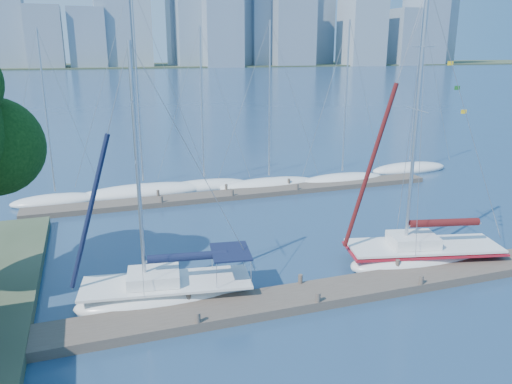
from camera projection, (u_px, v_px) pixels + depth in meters
name	position (u px, v px, depth m)	size (l,w,h in m)	color
ground	(308.00, 300.00, 21.35)	(700.00, 700.00, 0.00)	#172B49
near_dock	(309.00, 296.00, 21.30)	(26.00, 2.00, 0.40)	#4E4439
far_dock	(242.00, 194.00, 36.48)	(30.00, 1.80, 0.36)	#4E4439
far_shore	(96.00, 66.00, 312.65)	(800.00, 100.00, 1.50)	#38472D
sailboat_navy	(167.00, 281.00, 21.09)	(7.91, 3.60, 11.21)	white
sailboat_maroon	(423.00, 242.00, 24.88)	(8.48, 4.40, 13.73)	white
bg_boat_0	(56.00, 200.00, 34.67)	(6.07, 2.20, 11.99)	white
bg_boat_1	(144.00, 191.00, 36.69)	(9.52, 2.66, 15.11)	white
bg_boat_2	(204.00, 186.00, 38.39)	(7.37, 4.11, 12.25)	white
bg_boat_3	(269.00, 184.00, 38.79)	(8.15, 3.07, 12.72)	white
bg_boat_4	(342.00, 179.00, 40.25)	(7.55, 2.87, 12.82)	white
bg_boat_5	(409.00, 168.00, 43.90)	(7.59, 3.92, 13.94)	white
skyline	(137.00, 3.00, 283.18)	(502.95, 51.31, 118.95)	slate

